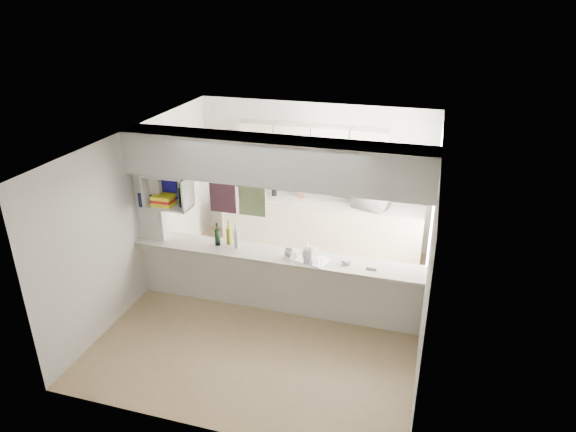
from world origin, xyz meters
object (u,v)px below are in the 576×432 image
at_px(dish_rack, 313,255).
at_px(wine_bottles, 228,237).
at_px(microwave, 371,199).
at_px(bowl, 374,188).

xyz_separation_m(dish_rack, wine_bottles, (-1.30, 0.10, 0.05)).
relative_size(microwave, wine_bottles, 1.52).
bearing_deg(microwave, bowl, -120.87).
xyz_separation_m(microwave, dish_rack, (-0.51, -2.10, -0.07)).
distance_m(microwave, wine_bottles, 2.69).
relative_size(microwave, bowl, 2.47).
relative_size(bowl, dish_rack, 0.48).
bearing_deg(microwave, wine_bottles, 67.64).
height_order(dish_rack, wine_bottles, wine_bottles).
distance_m(bowl, wine_bottles, 2.75).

